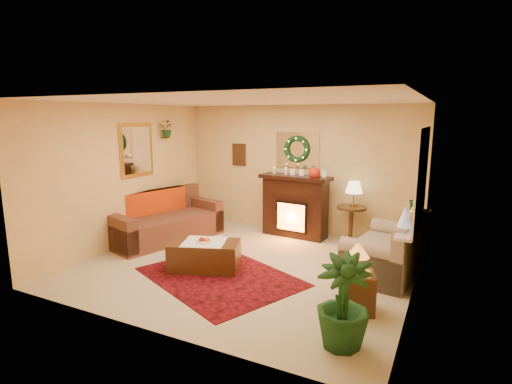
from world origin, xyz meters
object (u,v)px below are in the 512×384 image
at_px(loveseat, 387,246).
at_px(side_table_round, 351,226).
at_px(end_table_square, 357,290).
at_px(sofa, 165,218).
at_px(fireplace, 295,209).
at_px(coffee_table, 205,257).

relative_size(loveseat, side_table_round, 2.20).
bearing_deg(end_table_square, loveseat, 85.07).
relative_size(sofa, side_table_round, 3.06).
relative_size(fireplace, loveseat, 0.81).
xyz_separation_m(fireplace, coffee_table, (-0.61, -2.32, -0.34)).
relative_size(fireplace, side_table_round, 1.78).
bearing_deg(side_table_round, loveseat, -55.59).
distance_m(sofa, coffee_table, 1.82).
relative_size(sofa, loveseat, 1.39).
height_order(loveseat, coffee_table, loveseat).
bearing_deg(loveseat, end_table_square, -85.82).
height_order(fireplace, coffee_table, fireplace).
distance_m(side_table_round, coffee_table, 2.92).
bearing_deg(end_table_square, sofa, 162.57).
height_order(fireplace, end_table_square, fireplace).
bearing_deg(loveseat, side_table_round, 133.52).
height_order(sofa, coffee_table, sofa).
height_order(fireplace, side_table_round, fireplace).
bearing_deg(side_table_round, coffee_table, -126.29).
bearing_deg(loveseat, fireplace, 157.79).
xyz_separation_m(fireplace, loveseat, (1.95, -1.19, -0.13)).
height_order(side_table_round, end_table_square, side_table_round).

